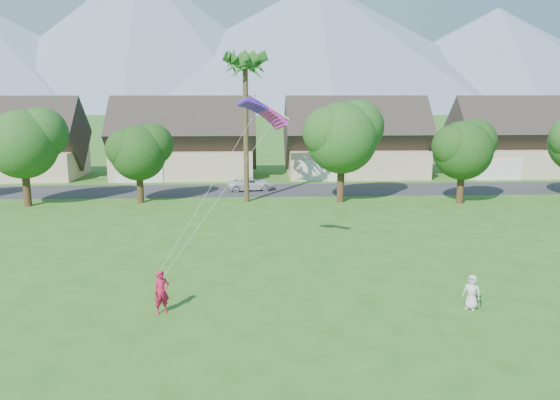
{
  "coord_description": "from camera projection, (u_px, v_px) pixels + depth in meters",
  "views": [
    {
      "loc": [
        -1.27,
        -17.44,
        9.27
      ],
      "look_at": [
        0.0,
        10.0,
        3.8
      ],
      "focal_mm": 35.0,
      "sensor_mm": 36.0,
      "label": 1
    }
  ],
  "objects": [
    {
      "name": "houses_row",
      "position": [
        271.0,
        145.0,
        60.42
      ],
      "size": [
        72.75,
        8.19,
        8.86
      ],
      "color": "beige",
      "rests_on": "ground"
    },
    {
      "name": "parafoil_kite",
      "position": [
        264.0,
        110.0,
        28.16
      ],
      "size": [
        2.91,
        1.41,
        0.5
      ],
      "rotation": [
        0.0,
        0.0,
        0.37
      ],
      "color": "#4E19C0",
      "rests_on": "ground"
    },
    {
      "name": "watcher",
      "position": [
        472.0,
        292.0,
        23.55
      ],
      "size": [
        0.89,
        0.86,
        1.54
      ],
      "primitive_type": "imported",
      "rotation": [
        0.0,
        0.0,
        -0.71
      ],
      "color": "silver",
      "rests_on": "ground"
    },
    {
      "name": "parked_car",
      "position": [
        251.0,
        184.0,
        52.07
      ],
      "size": [
        4.61,
        2.61,
        1.22
      ],
      "primitive_type": "imported",
      "rotation": [
        0.0,
        0.0,
        1.71
      ],
      "color": "silver",
      "rests_on": "ground"
    },
    {
      "name": "tree_row",
      "position": [
        256.0,
        145.0,
        45.3
      ],
      "size": [
        62.27,
        6.67,
        8.45
      ],
      "color": "#47301C",
      "rests_on": "ground"
    },
    {
      "name": "mountain_ridge",
      "position": [
        278.0,
        51.0,
        268.46
      ],
      "size": [
        540.0,
        240.0,
        70.0
      ],
      "color": "slate",
      "rests_on": "ground"
    },
    {
      "name": "street",
      "position": [
        268.0,
        190.0,
        52.26
      ],
      "size": [
        90.0,
        7.0,
        0.01
      ],
      "primitive_type": "cube",
      "color": "#2D2D30",
      "rests_on": "ground"
    },
    {
      "name": "fan_palm",
      "position": [
        245.0,
        60.0,
        44.48
      ],
      "size": [
        3.0,
        3.0,
        13.8
      ],
      "color": "#4C3D26",
      "rests_on": "ground"
    },
    {
      "name": "ground",
      "position": [
        293.0,
        363.0,
        18.95
      ],
      "size": [
        500.0,
        500.0,
        0.0
      ],
      "primitive_type": "plane",
      "color": "#2D6019",
      "rests_on": "ground"
    },
    {
      "name": "kite_flyer",
      "position": [
        162.0,
        292.0,
        23.07
      ],
      "size": [
        0.82,
        0.73,
        1.88
      ],
      "primitive_type": "imported",
      "rotation": [
        0.0,
        0.0,
        0.53
      ],
      "color": "#B9153A",
      "rests_on": "ground"
    }
  ]
}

